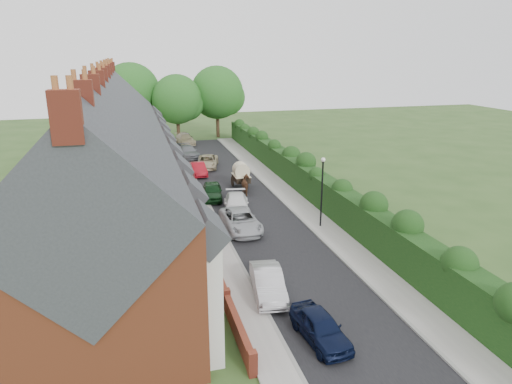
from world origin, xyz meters
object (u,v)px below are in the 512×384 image
at_px(horse, 247,185).
at_px(horse_cart, 241,173).
at_px(car_green, 212,191).
at_px(car_beige, 207,162).
at_px(car_black, 186,138).
at_px(car_silver_b, 241,221).
at_px(car_red, 198,169).
at_px(car_white, 236,204).
at_px(lamppost, 322,184).
at_px(car_grey, 188,152).
at_px(car_navy, 320,327).
at_px(car_silver_a, 268,283).

relative_size(horse, horse_cart, 0.59).
height_order(car_green, horse, horse).
distance_m(car_beige, car_black, 14.81).
bearing_deg(car_silver_b, horse_cart, 75.47).
xyz_separation_m(car_red, car_black, (0.82, 17.72, 0.06)).
bearing_deg(car_red, horse_cart, -61.49).
bearing_deg(car_red, car_beige, 62.79).
distance_m(car_white, car_green, 4.05).
relative_size(car_white, horse_cart, 1.41).
relative_size(car_beige, horse_cart, 1.44).
xyz_separation_m(lamppost, car_black, (-5.58, 34.60, -2.60)).
bearing_deg(car_white, car_black, 101.66).
height_order(lamppost, car_silver_b, lamppost).
distance_m(car_black, horse_cart, 23.39).
relative_size(car_white, car_black, 1.13).
height_order(car_beige, horse_cart, horse_cart).
bearing_deg(car_black, car_beige, -90.73).
xyz_separation_m(lamppost, horse_cart, (-3.19, 11.34, -1.93)).
bearing_deg(horse_cart, car_grey, 102.87).
relative_size(car_black, horse_cart, 1.24).
relative_size(car_green, car_red, 1.06).
relative_size(lamppost, car_black, 1.25).
bearing_deg(horse, car_grey, -75.65).
bearing_deg(car_white, horse_cart, 84.37).
height_order(car_navy, car_silver_a, car_silver_a).
relative_size(car_silver_a, car_beige, 0.89).
distance_m(car_green, horse, 3.28).
bearing_deg(car_silver_a, lamppost, 59.68).
relative_size(lamppost, car_silver_a, 1.21).
height_order(car_silver_a, horse, horse).
bearing_deg(car_green, car_silver_a, -81.51).
distance_m(car_beige, horse_cart, 8.68).
distance_m(car_silver_a, car_beige, 28.04).
bearing_deg(car_red, lamppost, -70.85).
bearing_deg(horse_cart, car_silver_b, -103.51).
relative_size(car_red, car_beige, 0.82).
xyz_separation_m(car_silver_a, car_red, (0.00, 25.08, -0.05)).
distance_m(car_red, horse, 8.29).
bearing_deg(car_beige, car_green, -83.01).
distance_m(lamppost, car_grey, 26.32).
height_order(lamppost, horse, lamppost).
bearing_deg(car_beige, car_navy, -76.42).
bearing_deg(car_white, car_navy, -79.75).
relative_size(car_green, car_grey, 0.87).
bearing_deg(car_white, car_grey, 104.33).
relative_size(lamppost, car_white, 1.11).
bearing_deg(car_silver_a, car_green, 97.65).
height_order(car_silver_b, car_red, car_silver_b).
xyz_separation_m(car_silver_a, horse, (3.21, 17.44, 0.12)).
xyz_separation_m(car_white, horse, (1.95, 4.48, 0.15)).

